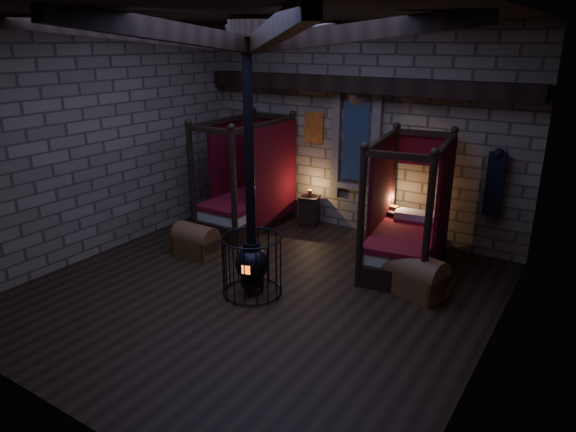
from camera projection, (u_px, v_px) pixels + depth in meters
The scene contains 8 objects.
room at pixel (257, 50), 7.23m from camera, with size 7.02×7.02×4.29m.
bed_left at pixel (248, 201), 11.11m from camera, with size 1.19×2.24×2.33m.
bed_right at pixel (406, 236), 9.14m from camera, with size 1.46×2.35×2.31m.
trunk_left at pixel (196, 241), 9.72m from camera, with size 0.84×0.54×0.61m.
trunk_right at pixel (415, 276), 8.21m from camera, with size 1.06×0.81×0.69m.
nightstand_left at pixel (309, 210), 11.21m from camera, with size 0.50×0.49×0.82m.
nightstand_right at pixel (392, 227), 10.10m from camera, with size 0.55×0.53×0.83m.
stove at pixel (252, 259), 8.11m from camera, with size 0.95×0.95×4.05m.
Camera 1 is at (4.48, -6.06, 3.91)m, focal length 32.00 mm.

